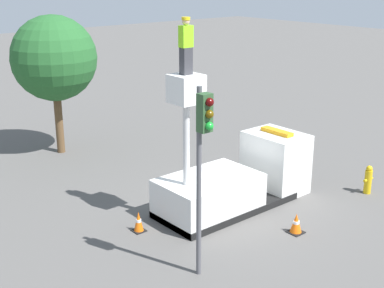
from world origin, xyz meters
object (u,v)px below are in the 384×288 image
Objects in this scene: traffic_light_pole at (203,147)px; traffic_cone_curbside at (296,224)px; bucket_truck at (237,180)px; tree_left_bg at (54,59)px; worker at (186,46)px; fire_hydrant at (368,180)px; traffic_cone_rear at (139,222)px.

traffic_light_pole reaches higher than traffic_cone_curbside.
tree_left_bg reaches higher than bucket_truck.
tree_left_bg is at bearing 102.80° from bucket_truck.
traffic_cone_curbside is at bearing -51.67° from worker.
traffic_cone_curbside is at bearing -80.48° from tree_left_bg.
fire_hydrant is (6.91, -2.52, -5.41)m from worker.
traffic_cone_curbside is at bearing -175.84° from fire_hydrant.
fire_hydrant is at bearing -19.67° from traffic_cone_rear.
traffic_light_pole is at bearing -177.97° from fire_hydrant.
bucket_truck reaches higher than fire_hydrant.
traffic_cone_rear reaches higher than traffic_cone_curbside.
traffic_cone_curbside is 13.20m from tree_left_bg.
traffic_cone_rear is 10.04m from tree_left_bg.
fire_hydrant is (8.69, 0.31, -3.26)m from traffic_light_pole.
tree_left_bg is (1.79, 9.00, 4.08)m from traffic_cone_rear.
tree_left_bg is at bearing 88.88° from worker.
worker is 0.28× the size of tree_left_bg.
traffic_light_pole is 7.96× the size of traffic_cone_curbside.
traffic_light_pole is at bearing -99.03° from tree_left_bg.
fire_hydrant reaches higher than traffic_cone_curbside.
fire_hydrant is (4.56, -2.52, -0.39)m from bucket_truck.
traffic_cone_rear is at bearing 162.03° from worker.
traffic_light_pole is 7.85× the size of traffic_cone_rear.
traffic_light_pole reaches higher than fire_hydrant.
traffic_light_pole is 4.84m from traffic_cone_rear.
tree_left_bg is at bearing 99.52° from traffic_cone_curbside.
traffic_cone_rear is at bearing 87.01° from traffic_light_pole.
traffic_cone_curbside is (4.04, -0.03, -3.49)m from traffic_light_pole.
bucket_truck is at bearing 88.25° from traffic_cone_curbside.
traffic_cone_rear is at bearing 160.33° from fire_hydrant.
tree_left_bg is at bearing 78.76° from traffic_cone_rear.
traffic_cone_rear is at bearing -101.24° from tree_left_bg.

